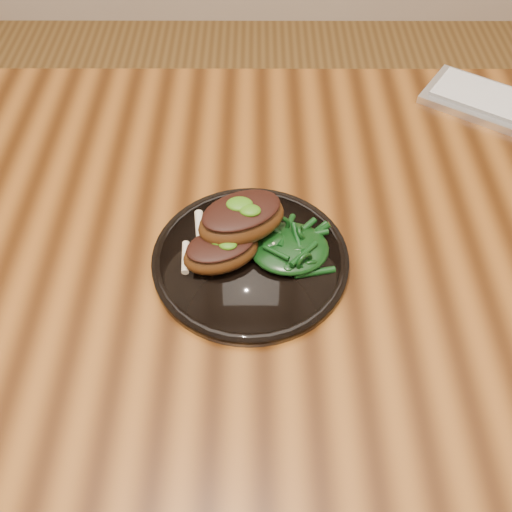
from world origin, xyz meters
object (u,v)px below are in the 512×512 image
Objects in this scene: lamb_chop_front at (221,251)px; desk at (262,270)px; plate at (250,259)px; greens_heap at (290,245)px.

desk is at bearing 49.89° from lamb_chop_front.
plate is 2.49× the size of greens_heap.
desk is 0.11m from plate.
greens_heap is at bearing -56.60° from desk.
plate reaches higher than desk.
plate is 0.06m from greens_heap.
desk is at bearing 123.40° from greens_heap.
lamb_chop_front is (-0.04, -0.01, 0.03)m from plate.
greens_heap is at bearing 8.93° from lamb_chop_front.
lamb_chop_front is (-0.05, -0.06, 0.12)m from desk.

